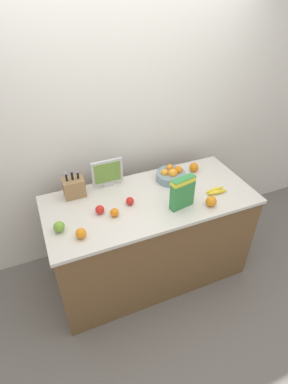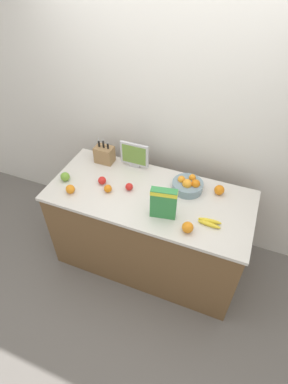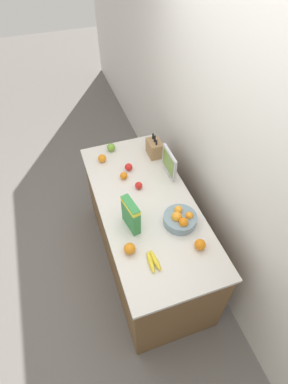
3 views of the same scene
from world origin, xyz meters
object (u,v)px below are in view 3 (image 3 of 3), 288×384
apple_rightmost (129,167)px  banana_bunch (153,261)px  small_monitor (169,163)px  orange_front_center (200,245)px  knife_block (154,148)px  apple_middle (139,186)px  fruit_bowl (180,219)px  orange_by_cereal (130,249)px  orange_front_left (102,158)px  cereal_box (131,214)px  orange_mid_right (124,176)px  apple_by_knife_block (111,147)px

apple_rightmost → banana_bunch: bearing=-6.9°
small_monitor → apple_rightmost: small_monitor is taller
orange_front_center → small_monitor: bearing=174.3°
knife_block → apple_middle: size_ratio=3.87×
fruit_bowl → orange_by_cereal: fruit_bowl is taller
apple_rightmost → orange_front_left: bearing=-133.6°
apple_rightmost → knife_block: bearing=113.0°
apple_middle → orange_front_center: orange_front_center is taller
cereal_box → apple_middle: size_ratio=4.12×
orange_mid_right → orange_front_center: bearing=20.1°
knife_block → orange_front_left: knife_block is taller
cereal_box → fruit_bowl: 0.40m
apple_by_knife_block → fruit_bowl: bearing=15.3°
cereal_box → orange_front_center: cereal_box is taller
fruit_bowl → apple_by_knife_block: (-1.06, -0.29, -0.01)m
apple_by_knife_block → orange_front_left: apple_by_knife_block is taller
orange_front_center → orange_front_left: orange_front_center is taller
small_monitor → orange_mid_right: (-0.08, -0.41, -0.10)m
fruit_bowl → orange_by_cereal: size_ratio=3.05×
knife_block → orange_front_center: 1.13m
apple_by_knife_block → orange_by_cereal: (1.19, -0.17, 0.00)m
small_monitor → apple_rightmost: (-0.17, -0.34, -0.10)m
knife_block → orange_front_left: size_ratio=3.26×
small_monitor → apple_middle: bearing=-75.1°
apple_middle → apple_rightmost: apple_rightmost is taller
fruit_bowl → orange_mid_right: bearing=-155.9°
knife_block → apple_rightmost: knife_block is taller
fruit_bowl → orange_front_left: (-0.93, -0.42, -0.01)m
orange_mid_right → cereal_box: bearing=-10.0°
apple_middle → banana_bunch: bearing=-10.4°
apple_middle → orange_front_left: (-0.45, -0.22, 0.01)m
small_monitor → orange_front_center: 0.83m
fruit_bowl → knife_block: bearing=173.4°
cereal_box → orange_mid_right: (-0.54, 0.09, -0.12)m
fruit_bowl → orange_front_left: fruit_bowl is taller
fruit_bowl → banana_bunch: size_ratio=1.43×
cereal_box → apple_rightmost: (-0.63, 0.17, -0.11)m
apple_rightmost → orange_front_center: (1.00, 0.25, 0.01)m
fruit_bowl → orange_front_center: (0.27, 0.05, -0.01)m
fruit_bowl → orange_mid_right: (-0.63, -0.28, -0.01)m
small_monitor → banana_bunch: bearing=-28.9°
banana_bunch → orange_by_cereal: bearing=-136.4°
orange_mid_right → fruit_bowl: bearing=24.1°
cereal_box → orange_front_center: 0.57m
apple_by_knife_block → apple_rightmost: size_ratio=1.16×
banana_bunch → orange_front_left: size_ratio=2.38×
small_monitor → fruit_bowl: size_ratio=1.03×
fruit_bowl → orange_front_left: size_ratio=3.39×
cereal_box → banana_bunch: 0.39m
fruit_bowl → banana_bunch: fruit_bowl is taller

